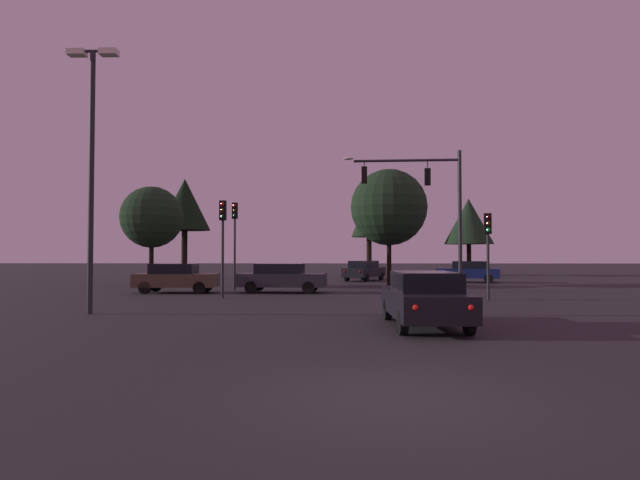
{
  "coord_description": "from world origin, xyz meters",
  "views": [
    {
      "loc": [
        -0.82,
        -7.16,
        1.99
      ],
      "look_at": [
        -1.56,
        20.56,
        2.78
      ],
      "focal_mm": 28.68,
      "sensor_mm": 36.0,
      "label": 1
    }
  ],
  "objects_px": {
    "car_crossing_left": "(282,277)",
    "tree_left_far": "(469,221)",
    "traffic_signal_mast_arm": "(428,195)",
    "car_far_lane": "(364,270)",
    "car_crossing_right": "(176,278)",
    "traffic_light_median": "(235,229)",
    "tree_right_cluster": "(389,207)",
    "car_nearside_lane": "(424,298)",
    "car_parked_lot": "(468,271)",
    "tree_lot_edge": "(152,217)",
    "traffic_light_corner_left": "(223,229)",
    "parking_lot_lamp_post": "(92,148)",
    "tree_behind_sign": "(369,216)",
    "traffic_light_corner_right": "(488,238)",
    "tree_center_horizon": "(185,205)"
  },
  "relations": [
    {
      "from": "tree_center_horizon",
      "to": "parking_lot_lamp_post",
      "type": "bearing_deg",
      "value": -80.03
    },
    {
      "from": "tree_lot_edge",
      "to": "traffic_light_corner_left",
      "type": "bearing_deg",
      "value": -53.47
    },
    {
      "from": "traffic_light_median",
      "to": "car_nearside_lane",
      "type": "bearing_deg",
      "value": -60.47
    },
    {
      "from": "car_crossing_right",
      "to": "tree_lot_edge",
      "type": "height_order",
      "value": "tree_lot_edge"
    },
    {
      "from": "traffic_light_corner_left",
      "to": "parking_lot_lamp_post",
      "type": "xyz_separation_m",
      "value": [
        -3.12,
        -6.12,
        2.43
      ]
    },
    {
      "from": "traffic_signal_mast_arm",
      "to": "traffic_light_median",
      "type": "bearing_deg",
      "value": 172.9
    },
    {
      "from": "traffic_light_corner_left",
      "to": "tree_center_horizon",
      "type": "bearing_deg",
      "value": 110.77
    },
    {
      "from": "traffic_light_median",
      "to": "car_far_lane",
      "type": "xyz_separation_m",
      "value": [
        7.86,
        10.61,
        -2.64
      ]
    },
    {
      "from": "car_nearside_lane",
      "to": "tree_center_horizon",
      "type": "distance_m",
      "value": 33.71
    },
    {
      "from": "car_nearside_lane",
      "to": "car_parked_lot",
      "type": "bearing_deg",
      "value": 72.5
    },
    {
      "from": "traffic_signal_mast_arm",
      "to": "car_parked_lot",
      "type": "bearing_deg",
      "value": 64.49
    },
    {
      "from": "tree_right_cluster",
      "to": "traffic_light_corner_left",
      "type": "bearing_deg",
      "value": -131.06
    },
    {
      "from": "traffic_light_median",
      "to": "parking_lot_lamp_post",
      "type": "xyz_separation_m",
      "value": [
        -2.63,
        -11.45,
        2.14
      ]
    },
    {
      "from": "traffic_light_corner_right",
      "to": "tree_lot_edge",
      "type": "bearing_deg",
      "value": 153.17
    },
    {
      "from": "traffic_signal_mast_arm",
      "to": "tree_left_far",
      "type": "relative_size",
      "value": 1.02
    },
    {
      "from": "traffic_light_corner_right",
      "to": "tree_right_cluster",
      "type": "relative_size",
      "value": 0.51
    },
    {
      "from": "traffic_light_corner_left",
      "to": "traffic_light_median",
      "type": "height_order",
      "value": "traffic_light_median"
    },
    {
      "from": "traffic_light_median",
      "to": "parking_lot_lamp_post",
      "type": "height_order",
      "value": "parking_lot_lamp_post"
    },
    {
      "from": "traffic_signal_mast_arm",
      "to": "car_crossing_right",
      "type": "xyz_separation_m",
      "value": [
        -13.16,
        -0.69,
        -4.36
      ]
    },
    {
      "from": "traffic_light_corner_left",
      "to": "tree_left_far",
      "type": "relative_size",
      "value": 0.61
    },
    {
      "from": "traffic_light_corner_right",
      "to": "tree_center_horizon",
      "type": "xyz_separation_m",
      "value": [
        -19.61,
        21.23,
        3.57
      ]
    },
    {
      "from": "tree_lot_edge",
      "to": "tree_right_cluster",
      "type": "bearing_deg",
      "value": 4.93
    },
    {
      "from": "traffic_signal_mast_arm",
      "to": "traffic_light_corner_right",
      "type": "distance_m",
      "value": 5.51
    },
    {
      "from": "tree_left_far",
      "to": "tree_center_horizon",
      "type": "xyz_separation_m",
      "value": [
        -25.75,
        -5.24,
        1.13
      ]
    },
    {
      "from": "car_crossing_left",
      "to": "car_crossing_right",
      "type": "bearing_deg",
      "value": -176.57
    },
    {
      "from": "traffic_signal_mast_arm",
      "to": "traffic_light_corner_left",
      "type": "relative_size",
      "value": 1.68
    },
    {
      "from": "car_crossing_right",
      "to": "tree_right_cluster",
      "type": "relative_size",
      "value": 0.57
    },
    {
      "from": "car_crossing_right",
      "to": "tree_left_far",
      "type": "relative_size",
      "value": 0.58
    },
    {
      "from": "car_far_lane",
      "to": "tree_lot_edge",
      "type": "relative_size",
      "value": 0.76
    },
    {
      "from": "traffic_light_corner_right",
      "to": "traffic_light_median",
      "type": "bearing_deg",
      "value": 154.24
    },
    {
      "from": "traffic_signal_mast_arm",
      "to": "car_crossing_left",
      "type": "xyz_separation_m",
      "value": [
        -7.69,
        -0.37,
        -4.36
      ]
    },
    {
      "from": "traffic_light_corner_left",
      "to": "car_crossing_right",
      "type": "relative_size",
      "value": 1.04
    },
    {
      "from": "car_far_lane",
      "to": "parking_lot_lamp_post",
      "type": "xyz_separation_m",
      "value": [
        -10.49,
        -22.06,
        4.78
      ]
    },
    {
      "from": "car_crossing_left",
      "to": "tree_left_far",
      "type": "bearing_deg",
      "value": 54.95
    },
    {
      "from": "tree_right_cluster",
      "to": "traffic_signal_mast_arm",
      "type": "bearing_deg",
      "value": -76.49
    },
    {
      "from": "traffic_signal_mast_arm",
      "to": "traffic_light_corner_right",
      "type": "bearing_deg",
      "value": -69.05
    },
    {
      "from": "car_crossing_left",
      "to": "car_far_lane",
      "type": "bearing_deg",
      "value": 67.66
    },
    {
      "from": "traffic_light_corner_left",
      "to": "parking_lot_lamp_post",
      "type": "height_order",
      "value": "parking_lot_lamp_post"
    },
    {
      "from": "traffic_signal_mast_arm",
      "to": "car_far_lane",
      "type": "height_order",
      "value": "traffic_signal_mast_arm"
    },
    {
      "from": "car_crossing_left",
      "to": "traffic_signal_mast_arm",
      "type": "bearing_deg",
      "value": 2.73
    },
    {
      "from": "tree_center_horizon",
      "to": "tree_right_cluster",
      "type": "height_order",
      "value": "tree_center_horizon"
    },
    {
      "from": "car_crossing_right",
      "to": "tree_center_horizon",
      "type": "bearing_deg",
      "value": 105.12
    },
    {
      "from": "car_crossing_left",
      "to": "tree_left_far",
      "type": "distance_m",
      "value": 27.5
    },
    {
      "from": "parking_lot_lamp_post",
      "to": "tree_behind_sign",
      "type": "height_order",
      "value": "parking_lot_lamp_post"
    },
    {
      "from": "traffic_signal_mast_arm",
      "to": "tree_right_cluster",
      "type": "distance_m",
      "value": 6.02
    },
    {
      "from": "traffic_light_median",
      "to": "car_crossing_left",
      "type": "distance_m",
      "value": 4.21
    },
    {
      "from": "car_crossing_right",
      "to": "tree_lot_edge",
      "type": "xyz_separation_m",
      "value": [
        -3.21,
        5.26,
        3.53
      ]
    },
    {
      "from": "traffic_signal_mast_arm",
      "to": "tree_lot_edge",
      "type": "xyz_separation_m",
      "value": [
        -16.37,
        4.56,
        -0.83
      ]
    },
    {
      "from": "traffic_light_corner_left",
      "to": "car_parked_lot",
      "type": "height_order",
      "value": "traffic_light_corner_left"
    },
    {
      "from": "car_far_lane",
      "to": "tree_right_cluster",
      "type": "distance_m",
      "value": 7.5
    }
  ]
}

